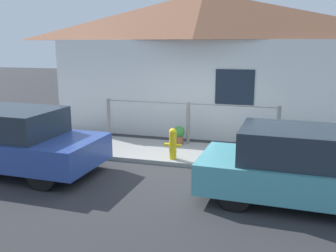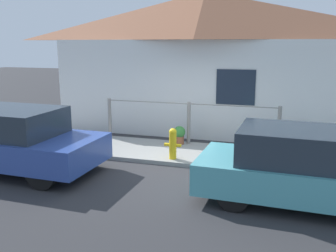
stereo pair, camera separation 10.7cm
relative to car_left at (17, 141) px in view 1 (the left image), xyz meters
The scene contains 8 objects.
ground_plane 3.52m from the car_left, 22.05° to the left, with size 60.00×60.00×0.00m, color #2D2D30.
sidewalk 3.97m from the car_left, 35.27° to the left, with size 24.00×1.93×0.10m.
house 6.48m from the car_left, 57.05° to the left, with size 9.60×2.23×4.38m.
fence 4.44m from the car_left, 43.90° to the left, with size 4.90×0.10×1.17m.
car_left is the anchor object (origin of this frame).
car_right 6.13m from the car_left, ahead, with size 4.02×1.82×1.37m.
fire_hydrant 3.55m from the car_left, 26.17° to the left, with size 0.42×0.19×0.76m.
potted_plant_near_hydrant 4.19m from the car_left, 44.64° to the left, with size 0.33×0.33×0.50m.
Camera 1 is at (2.32, -8.10, 2.84)m, focal length 40.00 mm.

